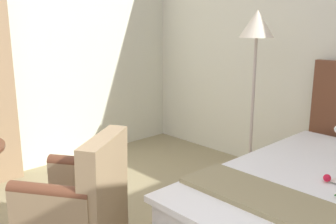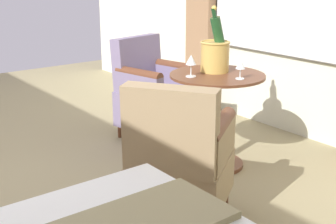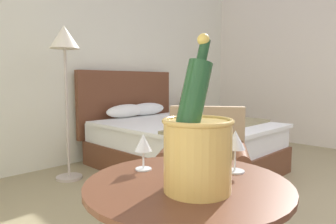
% 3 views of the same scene
% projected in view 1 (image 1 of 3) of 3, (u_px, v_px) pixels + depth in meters
% --- Properties ---
extents(floor_lamp_brass, '(0.31, 0.31, 1.66)m').
position_uv_depth(floor_lamp_brass, '(256.00, 43.00, 3.36)').
color(floor_lamp_brass, '#BBAEA1').
rests_on(floor_lamp_brass, ground).
extents(armchair_by_window, '(0.75, 0.75, 0.90)m').
position_uv_depth(armchair_by_window, '(80.00, 208.00, 2.33)').
color(armchair_by_window, brown).
rests_on(armchair_by_window, ground).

